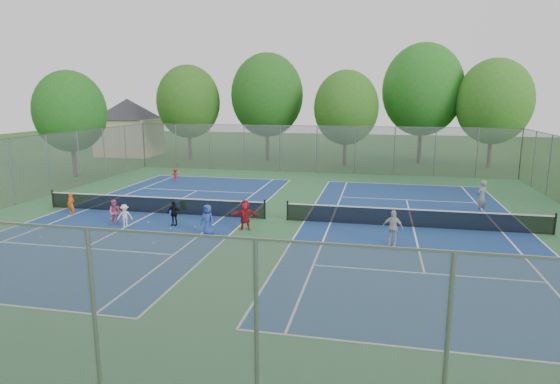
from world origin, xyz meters
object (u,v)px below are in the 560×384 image
Objects in this scene: ball_hopper at (183,205)px; net_right at (414,218)px; ball_crate at (173,211)px; net_left at (154,205)px; instructor at (482,197)px.

net_right is at bearing -4.94° from ball_hopper.
ball_crate is at bearing -102.00° from ball_hopper.
ball_hopper reaches higher than ball_crate.
net_left is 1.00× the size of net_right.
ball_crate is 0.16× the size of instructor.
net_left is 18.22m from instructor.
net_right is at bearing 0.00° from net_left.
net_left is at bearing -175.76° from ball_crate.
net_left is 6.81× the size of instructor.
ball_crate is at bearing 179.64° from net_right.
instructor is at bearing 11.67° from net_left.
net_right is 41.95× the size of ball_crate.
net_right is 12.75m from ball_hopper.
instructor is (3.84, 3.68, 0.49)m from net_right.
net_left and net_right have the same top height.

